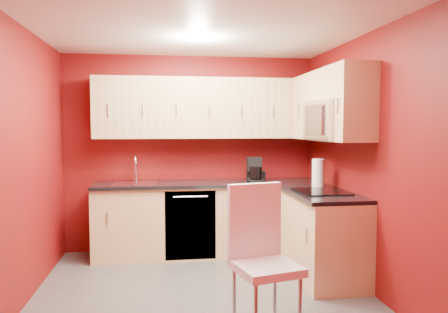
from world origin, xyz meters
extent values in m
plane|color=#4D4A48|center=(0.00, 0.00, 0.00)|extent=(3.20, 3.20, 0.00)
plane|color=white|center=(0.00, 0.00, 2.50)|extent=(3.20, 3.20, 0.00)
plane|color=#600E09|center=(0.00, 1.50, 1.25)|extent=(3.20, 0.00, 3.20)
plane|color=#600E09|center=(0.00, -1.50, 1.25)|extent=(3.20, 0.00, 3.20)
plane|color=#600E09|center=(-1.60, 0.00, 1.25)|extent=(0.00, 3.00, 3.00)
plane|color=#600E09|center=(1.60, 0.00, 1.25)|extent=(0.00, 3.00, 3.00)
cube|color=#E1C680|center=(0.20, 1.20, 0.43)|extent=(2.80, 0.60, 0.87)
cube|color=#E1C680|center=(1.30, 0.25, 0.43)|extent=(0.60, 1.30, 0.87)
cube|color=black|center=(0.20, 1.19, 0.89)|extent=(2.80, 0.63, 0.04)
cube|color=black|center=(1.29, 0.23, 0.89)|extent=(0.63, 1.27, 0.04)
cube|color=tan|center=(0.20, 1.32, 1.83)|extent=(2.80, 0.35, 0.75)
cube|color=tan|center=(1.43, 0.86, 1.83)|extent=(0.35, 0.57, 0.75)
cube|color=tan|center=(1.43, -0.29, 1.83)|extent=(0.35, 0.22, 0.75)
cube|color=tan|center=(1.43, 0.20, 2.04)|extent=(0.35, 0.76, 0.33)
cube|color=silver|center=(1.40, 0.20, 1.66)|extent=(0.40, 0.76, 0.42)
cube|color=black|center=(1.21, 0.20, 1.66)|extent=(0.02, 0.62, 0.33)
cylinder|color=silver|center=(1.19, -0.03, 1.66)|extent=(0.02, 0.02, 0.29)
cube|color=black|center=(1.28, 0.20, 0.92)|extent=(0.50, 0.55, 0.01)
cube|color=silver|center=(-0.70, 1.18, 0.91)|extent=(0.52, 0.42, 0.02)
cylinder|color=silver|center=(-0.70, 1.38, 1.04)|extent=(0.02, 0.02, 0.26)
torus|color=silver|center=(-0.70, 1.31, 1.17)|extent=(0.02, 0.16, 0.16)
cylinder|color=silver|center=(-0.70, 1.24, 1.11)|extent=(0.02, 0.02, 0.12)
cube|color=black|center=(-0.05, 0.91, 0.43)|extent=(0.60, 0.02, 0.82)
cylinder|color=white|center=(0.00, 0.30, 2.48)|extent=(0.20, 0.20, 0.01)
camera|label=1|loc=(-0.37, -4.16, 1.60)|focal=35.00mm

